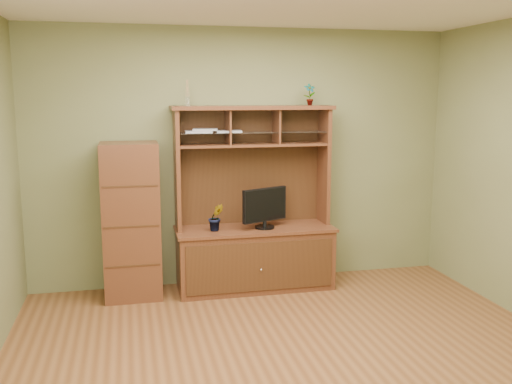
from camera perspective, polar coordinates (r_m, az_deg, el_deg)
name	(u,v)px	position (r m, az deg, el deg)	size (l,w,h in m)	color
room	(298,187)	(4.16, 4.22, 0.51)	(4.54, 4.04, 2.74)	brown
media_hutch	(254,239)	(5.98, -0.19, -4.69)	(1.66, 0.61, 1.90)	#482614
monitor	(265,207)	(5.85, 0.88, -1.53)	(0.50, 0.25, 0.42)	black
orchid_plant	(216,217)	(5.77, -4.02, -2.54)	(0.15, 0.12, 0.28)	#30551D
top_plant	(310,94)	(6.03, 5.38, 9.70)	(0.12, 0.08, 0.23)	#396E26
reed_diffuser	(187,96)	(5.76, -6.87, 9.55)	(0.05, 0.05, 0.26)	silver
magazines	(210,131)	(5.80, -4.58, 6.12)	(0.59, 0.23, 0.04)	#A7A7AB
side_cabinet	(131,221)	(5.79, -12.36, -2.83)	(0.55, 0.50, 1.55)	#482614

